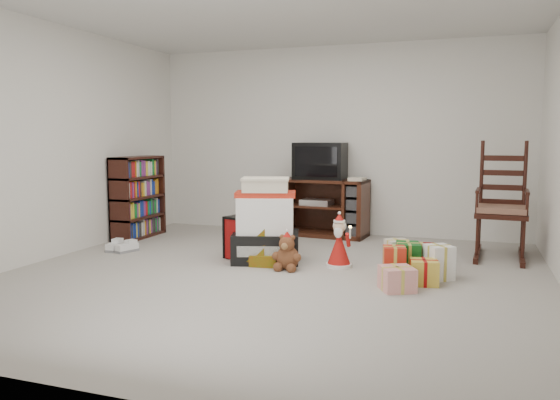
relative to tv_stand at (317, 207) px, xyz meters
The scene contains 13 objects.
room 2.41m from the tv_stand, 85.59° to the right, with size 5.01×5.01×2.51m.
tv_stand is the anchor object (origin of this frame).
bookshelf 2.34m from the tv_stand, 157.25° to the right, with size 0.29×0.86×1.05m.
rocking_chair 2.31m from the tv_stand, 15.82° to the right, with size 0.57×0.89×1.31m.
gift_pile 1.67m from the tv_stand, 93.45° to the right, with size 0.80×0.67×0.86m.
red_suitcase 1.73m from the tv_stand, 102.24° to the right, with size 0.39×0.29×0.53m.
stocking 1.89m from the tv_stand, 94.43° to the right, with size 0.30×0.13×0.63m, color #0D7C0F, non-canonical shape.
teddy_bear 1.96m from the tv_stand, 83.31° to the right, with size 0.23×0.20×0.34m.
santa_figurine 1.80m from the tv_stand, 67.75° to the right, with size 0.27×0.25×0.55m.
mrs_claus_figurine 1.15m from the tv_stand, 103.03° to the right, with size 0.30×0.29×0.62m.
sneaker_pair 2.55m from the tv_stand, 136.56° to the right, with size 0.33×0.29×0.09m.
gift_cluster 2.35m from the tv_stand, 52.23° to the right, with size 0.71×1.04×0.24m.
crt_television 0.61m from the tv_stand, ahead, with size 0.66×0.48×0.48m.
Camera 1 is at (1.71, -4.68, 1.29)m, focal length 35.00 mm.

